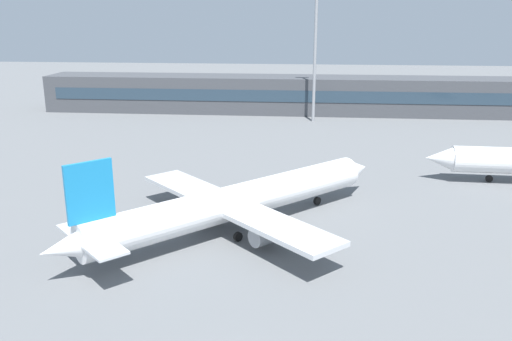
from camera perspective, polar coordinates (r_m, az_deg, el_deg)
The scene contains 4 objects.
ground_plane at distance 74.78m, azimuth 2.16°, elevation -2.27°, with size 400.00×400.00×0.00m, color slate.
terminal_building at distance 135.54m, azimuth 3.83°, elevation 8.10°, with size 123.99×12.13×9.00m.
airplane_near at distance 60.98m, azimuth -1.76°, elevation -3.28°, with size 34.25×34.26×11.07m.
floodlight_tower_west at distance 122.89m, azimuth 6.34°, elevation 12.81°, with size 3.20×0.80×28.82m.
Camera 1 is at (4.08, -30.76, 23.85)m, focal length 37.41 mm.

